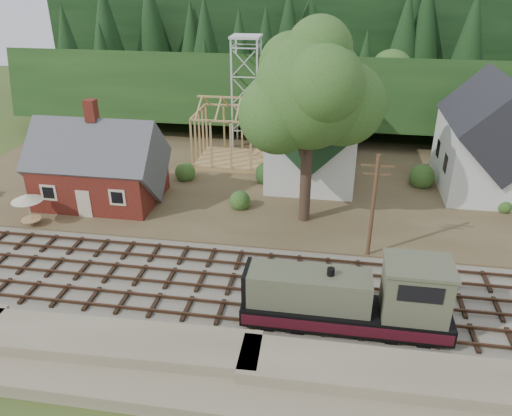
# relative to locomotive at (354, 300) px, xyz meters

# --- Properties ---
(ground) EXTENTS (140.00, 140.00, 0.00)m
(ground) POSITION_rel_locomotive_xyz_m (-5.77, 3.00, -2.09)
(ground) COLOR #384C1E
(ground) RESTS_ON ground
(embankment) EXTENTS (64.00, 5.00, 1.60)m
(embankment) POSITION_rel_locomotive_xyz_m (-5.77, -5.50, -2.09)
(embankment) COLOR #7F7259
(embankment) RESTS_ON ground
(railroad_bed) EXTENTS (64.00, 11.00, 0.16)m
(railroad_bed) POSITION_rel_locomotive_xyz_m (-5.77, 3.00, -2.01)
(railroad_bed) COLOR #726B5B
(railroad_bed) RESTS_ON ground
(village_flat) EXTENTS (64.00, 26.00, 0.30)m
(village_flat) POSITION_rel_locomotive_xyz_m (-5.77, 21.00, -1.94)
(village_flat) COLOR brown
(village_flat) RESTS_ON ground
(hillside) EXTENTS (70.00, 28.96, 12.74)m
(hillside) POSITION_rel_locomotive_xyz_m (-5.77, 45.00, -2.09)
(hillside) COLOR #1E3F19
(hillside) RESTS_ON ground
(ridge) EXTENTS (80.00, 20.00, 12.00)m
(ridge) POSITION_rel_locomotive_xyz_m (-5.77, 61.00, -2.09)
(ridge) COLOR black
(ridge) RESTS_ON ground
(depot) EXTENTS (10.80, 7.41, 9.00)m
(depot) POSITION_rel_locomotive_xyz_m (-21.77, 14.00, 1.13)
(depot) COLOR #5A1514
(depot) RESTS_ON village_flat
(church) EXTENTS (8.40, 15.17, 13.00)m
(church) POSITION_rel_locomotive_xyz_m (-3.77, 22.68, 3.09)
(church) COLOR silver
(church) RESTS_ON village_flat
(farmhouse) EXTENTS (8.40, 10.80, 10.60)m
(farmhouse) POSITION_rel_locomotive_xyz_m (12.23, 22.00, 2.78)
(farmhouse) COLOR silver
(farmhouse) RESTS_ON village_flat
(timber_frame) EXTENTS (8.20, 6.20, 6.99)m
(timber_frame) POSITION_rel_locomotive_xyz_m (-11.77, 25.00, 1.18)
(timber_frame) COLOR tan
(timber_frame) RESTS_ON village_flat
(lattice_tower) EXTENTS (3.20, 3.20, 12.12)m
(lattice_tower) POSITION_rel_locomotive_xyz_m (-11.77, 31.00, 7.95)
(lattice_tower) COLOR silver
(lattice_tower) RESTS_ON village_flat
(big_tree) EXTENTS (10.90, 8.40, 14.70)m
(big_tree) POSITION_rel_locomotive_xyz_m (-3.60, 13.08, 8.13)
(big_tree) COLOR #38281E
(big_tree) RESTS_ON village_flat
(telegraph_pole_near) EXTENTS (2.20, 0.28, 8.00)m
(telegraph_pole_near) POSITION_rel_locomotive_xyz_m (1.23, 8.20, 2.16)
(telegraph_pole_near) COLOR #4C331E
(telegraph_pole_near) RESTS_ON ground
(locomotive) EXTENTS (11.72, 2.93, 4.70)m
(locomotive) POSITION_rel_locomotive_xyz_m (0.00, 0.00, 0.00)
(locomotive) COLOR black
(locomotive) RESTS_ON railroad_bed
(car_blue) EXTENTS (3.15, 4.02, 1.28)m
(car_blue) POSITION_rel_locomotive_xyz_m (-18.81, 14.11, -1.15)
(car_blue) COLOR #538DB2
(car_blue) RESTS_ON village_flat
(patio_set) EXTENTS (2.43, 2.43, 2.70)m
(patio_set) POSITION_rel_locomotive_xyz_m (-25.42, 8.50, 0.51)
(patio_set) COLOR silver
(patio_set) RESTS_ON village_flat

